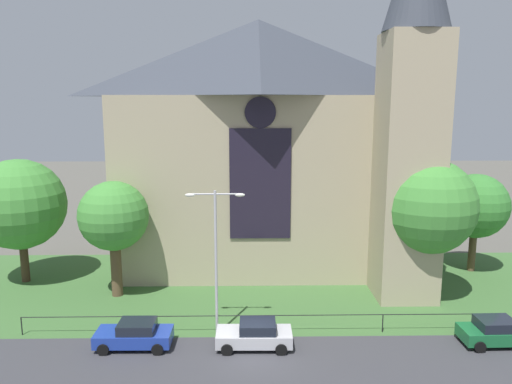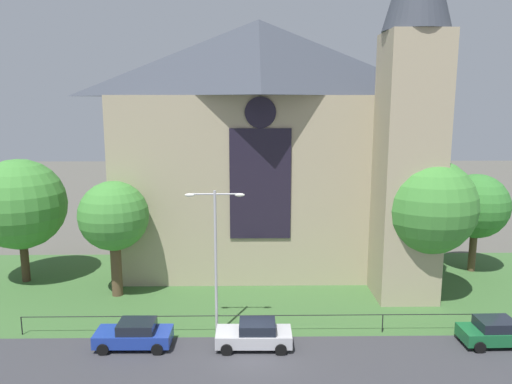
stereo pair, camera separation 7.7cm
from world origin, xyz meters
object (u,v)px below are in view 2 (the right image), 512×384
Objects in this scene: tree_right_far at (476,206)px; parked_car_green at (497,332)px; tree_left_near at (114,217)px; parked_car_silver at (255,335)px; church_building at (268,142)px; tree_left_far at (20,204)px; streetlamp_near at (216,245)px; parked_car_blue at (134,334)px; tree_right_near at (428,207)px.

tree_right_far is 1.88× the size of parked_car_green.
parked_car_green is at bearing -108.37° from tree_right_far.
tree_left_near reaches higher than parked_car_silver.
church_building reaches higher than tree_left_far.
streetlamp_near reaches higher than parked_car_blue.
tree_right_near reaches higher than tree_left_near.
tree_right_far is 22.22m from parked_car_silver.
church_building is at bearing -118.16° from parked_car_blue.
parked_car_blue is (10.68, -10.51, -5.27)m from tree_left_far.
church_building reaches higher than tree_right_far.
streetlamp_near is 16.66m from parked_car_green.
church_building reaches higher than parked_car_green.
tree_left_far is (-29.19, 3.80, -0.50)m from tree_right_near.
tree_right_far is at bearing 2.99° from tree_left_far.
parked_car_blue is (-4.49, -1.47, -4.71)m from streetlamp_near.
tree_right_far reaches higher than parked_car_blue.
tree_left_near is 1.94× the size of parked_car_silver.
parked_car_silver is (-1.30, -14.71, -9.53)m from church_building.
streetlamp_near is (-20.02, -10.88, 0.10)m from tree_right_far.
parked_car_silver is (2.21, -1.60, -4.71)m from streetlamp_near.
parked_car_blue is (-24.51, -12.35, -4.60)m from tree_right_far.
parked_car_green is (13.70, 0.10, 0.00)m from parked_car_silver.
parked_car_green is at bearing -5.38° from streetlamp_near.
church_building is 17.57m from parked_car_silver.
parked_car_green is at bearing -178.86° from parked_car_silver.
church_building reaches higher than parked_car_blue.
streetlamp_near is at bearing -39.50° from tree_left_near.
tree_left_far is 1.09× the size of streetlamp_near.
parked_car_blue is 1.00× the size of parked_car_green.
church_building is 3.27× the size of tree_right_far.
church_building is at bearing 12.31° from tree_left_far.
church_building is at bearing -94.32° from parked_car_silver.
tree_right_near is 9.06m from parked_car_green.
streetlamp_near is 6.67m from parked_car_blue.
tree_left_far is at bearing 149.22° from streetlamp_near.
church_building is 19.17m from parked_car_blue.
church_building reaches higher than tree_right_near.
tree_right_near is at bearing 20.47° from streetlamp_near.
tree_left_far reaches higher than parked_car_green.
tree_right_far reaches higher than parked_car_silver.
parked_car_green is at bearing -18.72° from tree_left_far.
tree_left_far is 33.24m from parked_car_green.
parked_car_green is (23.35, -7.63, -4.96)m from tree_left_near.
tree_left_near is at bearing 160.79° from parked_car_green.
streetlamp_near is at bearing 173.51° from parked_car_green.
tree_right_near is at bearing -7.42° from tree_left_far.
tree_right_near is (10.51, -7.88, -3.76)m from church_building.
parked_car_silver is (6.70, -0.12, 0.00)m from parked_car_blue.
tree_left_far is at bearing 160.16° from parked_car_green.
tree_right_near is 1.05× the size of tree_left_far.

